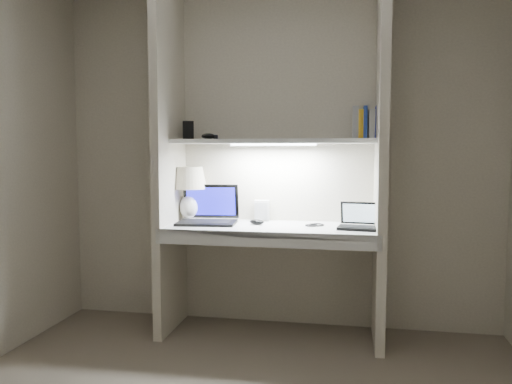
% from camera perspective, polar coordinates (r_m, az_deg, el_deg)
% --- Properties ---
extents(back_wall, '(3.20, 0.01, 2.50)m').
position_cam_1_polar(back_wall, '(3.68, 2.38, 4.19)').
color(back_wall, beige).
rests_on(back_wall, floor).
extents(alcove_panel_left, '(0.06, 0.55, 2.50)m').
position_cam_1_polar(alcove_panel_left, '(3.59, -9.90, 4.11)').
color(alcove_panel_left, beige).
rests_on(alcove_panel_left, floor).
extents(alcove_panel_right, '(0.06, 0.55, 2.50)m').
position_cam_1_polar(alcove_panel_right, '(3.37, 14.12, 4.01)').
color(alcove_panel_right, beige).
rests_on(alcove_panel_right, floor).
extents(desk, '(1.40, 0.55, 0.04)m').
position_cam_1_polar(desk, '(3.44, 1.70, -4.19)').
color(desk, white).
rests_on(desk, alcove_panel_left).
extents(desk_apron, '(1.46, 0.03, 0.10)m').
position_cam_1_polar(desk_apron, '(3.20, 0.98, -5.43)').
color(desk_apron, silver).
rests_on(desk_apron, desk).
extents(shelf, '(1.40, 0.36, 0.03)m').
position_cam_1_polar(shelf, '(3.50, 1.97, 5.80)').
color(shelf, silver).
rests_on(shelf, back_wall).
extents(strip_light, '(0.60, 0.04, 0.02)m').
position_cam_1_polar(strip_light, '(3.50, 1.97, 5.44)').
color(strip_light, white).
rests_on(strip_light, shelf).
extents(table_lamp, '(0.27, 0.27, 0.40)m').
position_cam_1_polar(table_lamp, '(3.71, -7.73, 0.88)').
color(table_lamp, white).
rests_on(table_lamp, desk).
extents(laptop_main, '(0.44, 0.38, 0.27)m').
position_cam_1_polar(laptop_main, '(3.59, -5.46, -2.56)').
color(laptop_main, black).
rests_on(laptop_main, desk).
extents(laptop_netbook, '(0.29, 0.26, 0.17)m').
position_cam_1_polar(laptop_netbook, '(3.38, 11.73, -3.42)').
color(laptop_netbook, black).
rests_on(laptop_netbook, desk).
extents(speaker, '(0.12, 0.09, 0.15)m').
position_cam_1_polar(speaker, '(3.67, 0.70, -2.13)').
color(speaker, silver).
rests_on(speaker, desk).
extents(mouse, '(0.12, 0.09, 0.04)m').
position_cam_1_polar(mouse, '(3.49, 0.09, -3.45)').
color(mouse, black).
rests_on(mouse, desk).
extents(cable_coil, '(0.14, 0.14, 0.01)m').
position_cam_1_polar(cable_coil, '(3.46, 6.92, -3.74)').
color(cable_coil, black).
rests_on(cable_coil, desk).
extents(sticky_note, '(0.09, 0.09, 0.00)m').
position_cam_1_polar(sticky_note, '(3.69, -7.94, -3.32)').
color(sticky_note, gold).
rests_on(sticky_note, desk).
extents(book_row, '(0.21, 0.15, 0.23)m').
position_cam_1_polar(book_row, '(3.56, 12.64, 7.63)').
color(book_row, '#BCBCBC').
rests_on(book_row, shelf).
extents(shelf_box, '(0.09, 0.08, 0.13)m').
position_cam_1_polar(shelf_box, '(3.68, -7.76, 6.99)').
color(shelf_box, black).
rests_on(shelf_box, shelf).
extents(shelf_gadget, '(0.11, 0.08, 0.04)m').
position_cam_1_polar(shelf_gadget, '(3.59, -5.48, 6.35)').
color(shelf_gadget, black).
rests_on(shelf_gadget, shelf).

